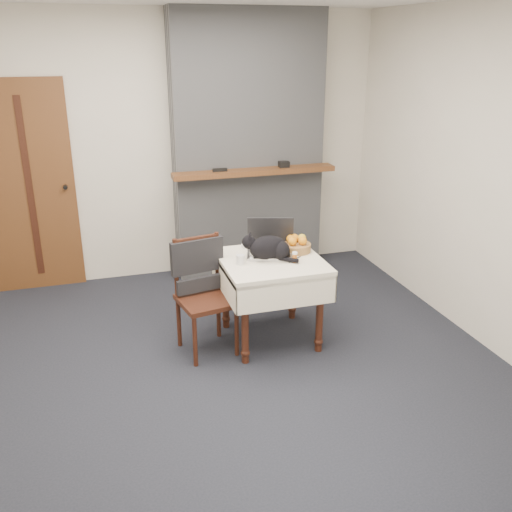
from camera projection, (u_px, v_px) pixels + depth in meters
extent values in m
plane|color=black|center=(202.00, 369.00, 4.26)|extent=(4.50, 4.50, 0.00)
cube|color=beige|center=(156.00, 149.00, 5.59)|extent=(4.50, 0.02, 2.60)
cube|color=beige|center=(481.00, 178.00, 4.41)|extent=(0.02, 4.00, 2.60)
cube|color=brown|center=(30.00, 188.00, 5.35)|extent=(0.82, 0.05, 2.00)
cube|color=#35190E|center=(30.00, 189.00, 5.32)|extent=(0.06, 0.01, 1.70)
cylinder|color=black|center=(65.00, 187.00, 5.39)|extent=(0.04, 0.06, 0.04)
cube|color=gray|center=(248.00, 147.00, 5.70)|extent=(1.50, 0.30, 2.60)
cube|color=brown|center=(255.00, 172.00, 5.56)|extent=(1.62, 0.18, 0.05)
cube|color=black|center=(220.00, 170.00, 5.45)|extent=(0.14, 0.04, 0.03)
cube|color=black|center=(284.00, 164.00, 5.62)|extent=(0.10, 0.07, 0.06)
cylinder|color=#35190E|center=(245.00, 325.00, 4.24)|extent=(0.06, 0.06, 0.64)
sphere|color=#35190E|center=(245.00, 353.00, 4.32)|extent=(0.07, 0.07, 0.07)
cylinder|color=#35190E|center=(320.00, 314.00, 4.40)|extent=(0.06, 0.06, 0.64)
sphere|color=#35190E|center=(318.00, 341.00, 4.49)|extent=(0.07, 0.07, 0.07)
cylinder|color=#35190E|center=(226.00, 293.00, 4.77)|extent=(0.06, 0.06, 0.64)
sphere|color=#35190E|center=(226.00, 318.00, 4.86)|extent=(0.07, 0.07, 0.07)
cylinder|color=#35190E|center=(293.00, 284.00, 4.94)|extent=(0.06, 0.06, 0.64)
sphere|color=#35190E|center=(292.00, 309.00, 5.02)|extent=(0.07, 0.07, 0.07)
cube|color=beige|center=(271.00, 263.00, 4.46)|extent=(0.78, 0.78, 0.06)
cube|color=beige|center=(287.00, 295.00, 4.16)|extent=(0.78, 0.01, 0.22)
cube|color=beige|center=(257.00, 259.00, 4.85)|extent=(0.78, 0.01, 0.22)
cube|color=beige|center=(224.00, 281.00, 4.40)|extent=(0.01, 0.78, 0.22)
cube|color=beige|center=(316.00, 270.00, 4.61)|extent=(0.01, 0.78, 0.22)
cube|color=#B7B7BC|center=(271.00, 254.00, 4.52)|extent=(0.43, 0.36, 0.02)
cube|color=black|center=(271.00, 253.00, 4.51)|extent=(0.35, 0.26, 0.00)
cube|color=black|center=(270.00, 232.00, 4.61)|extent=(0.37, 0.17, 0.26)
cube|color=#A3BEEF|center=(270.00, 232.00, 4.61)|extent=(0.34, 0.15, 0.23)
ellipsoid|color=black|center=(268.00, 248.00, 4.42)|extent=(0.34, 0.26, 0.19)
ellipsoid|color=black|center=(280.00, 250.00, 4.42)|extent=(0.20, 0.21, 0.15)
sphere|color=black|center=(249.00, 242.00, 4.40)|extent=(0.14, 0.14, 0.11)
ellipsoid|color=white|center=(244.00, 245.00, 4.41)|extent=(0.06, 0.07, 0.05)
ellipsoid|color=white|center=(252.00, 252.00, 4.43)|extent=(0.06, 0.07, 0.08)
cone|color=black|center=(250.00, 237.00, 4.35)|extent=(0.05, 0.05, 0.05)
cone|color=black|center=(250.00, 234.00, 4.41)|extent=(0.05, 0.05, 0.05)
cylinder|color=black|center=(288.00, 260.00, 4.38)|extent=(0.15, 0.13, 0.03)
sphere|color=white|center=(252.00, 259.00, 4.41)|extent=(0.04, 0.04, 0.04)
sphere|color=white|center=(252.00, 255.00, 4.48)|extent=(0.04, 0.04, 0.04)
cylinder|color=silver|center=(240.00, 260.00, 4.34)|extent=(0.07, 0.07, 0.07)
cylinder|color=#AE5615|center=(295.00, 258.00, 4.38)|extent=(0.04, 0.04, 0.07)
cylinder|color=silver|center=(295.00, 253.00, 4.36)|extent=(0.04, 0.04, 0.02)
cylinder|color=olive|center=(296.00, 248.00, 4.60)|extent=(0.23, 0.23, 0.07)
sphere|color=#FF9F15|center=(292.00, 242.00, 4.54)|extent=(0.07, 0.07, 0.07)
sphere|color=#FF9F15|center=(303.00, 241.00, 4.56)|extent=(0.07, 0.07, 0.07)
sphere|color=#FF9F15|center=(295.00, 238.00, 4.62)|extent=(0.07, 0.07, 0.07)
sphere|color=gold|center=(302.00, 238.00, 4.62)|extent=(0.07, 0.07, 0.07)
sphere|color=#FF9F15|center=(291.00, 239.00, 4.60)|extent=(0.07, 0.07, 0.07)
cube|color=black|center=(295.00, 255.00, 4.51)|extent=(0.14, 0.06, 0.01)
cube|color=#35190E|center=(206.00, 301.00, 4.37)|extent=(0.47, 0.47, 0.04)
cylinder|color=#35190E|center=(195.00, 340.00, 4.23)|extent=(0.03, 0.03, 0.43)
cylinder|color=#35190E|center=(237.00, 330.00, 4.38)|extent=(0.03, 0.03, 0.43)
cylinder|color=#35190E|center=(179.00, 321.00, 4.51)|extent=(0.03, 0.03, 0.43)
cylinder|color=#35190E|center=(219.00, 313.00, 4.66)|extent=(0.03, 0.03, 0.43)
cylinder|color=#35190E|center=(176.00, 269.00, 4.35)|extent=(0.03, 0.03, 0.48)
cylinder|color=#35190E|center=(217.00, 261.00, 4.50)|extent=(0.03, 0.03, 0.48)
cube|color=#35190E|center=(196.00, 253.00, 4.39)|extent=(0.34, 0.09, 0.27)
cube|color=black|center=(197.00, 256.00, 4.39)|extent=(0.42, 0.13, 0.27)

